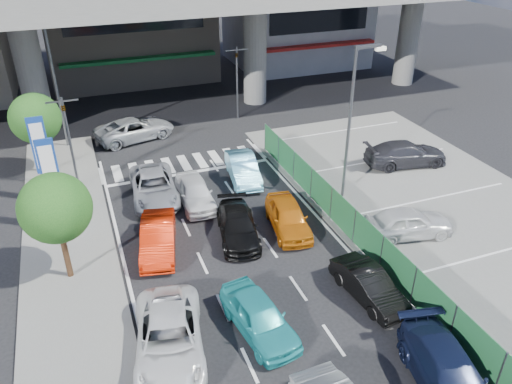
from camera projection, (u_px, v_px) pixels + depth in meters
name	position (u px, v px, depth m)	size (l,w,h in m)	color
ground	(261.00, 298.00, 19.78)	(120.00, 120.00, 0.00)	black
parking_lot	(453.00, 219.00, 24.78)	(12.00, 28.00, 0.06)	#61615F
sidewalk_left	(71.00, 276.00, 20.86)	(4.00, 30.00, 0.12)	#61615F
fence_run	(366.00, 239.00, 21.79)	(0.16, 22.00, 1.80)	#216034
traffic_light_left	(66.00, 121.00, 25.71)	(1.60, 1.24, 5.20)	#595B60
traffic_light_right	(237.00, 65.00, 35.02)	(1.60, 1.24, 5.20)	#595B60
street_lamp_right	(354.00, 112.00, 24.53)	(1.65, 0.22, 8.00)	#595B60
street_lamp_left	(57.00, 74.00, 30.15)	(1.65, 0.22, 8.00)	#595B60
signboard_near	(50.00, 172.00, 22.57)	(0.80, 0.14, 4.70)	#595B60
signboard_far	(40.00, 148.00, 24.89)	(0.80, 0.14, 4.70)	#595B60
tree_near	(55.00, 208.00, 19.22)	(2.80, 2.80, 4.80)	#382314
tree_far	(35.00, 119.00, 27.53)	(2.80, 2.80, 4.80)	#382314
minivan_navy_back	(449.00, 376.00, 15.61)	(1.93, 4.76, 1.38)	#111934
sedan_white_mid_left	(169.00, 337.00, 17.02)	(2.29, 4.97, 1.38)	silver
taxi_teal_mid	(259.00, 317.00, 17.90)	(1.61, 4.00, 1.36)	teal
hatch_black_mid_right	(369.00, 285.00, 19.51)	(1.30, 3.72, 1.23)	black
taxi_orange_left	(158.00, 238.00, 22.22)	(1.46, 4.19, 1.38)	red
sedan_black_mid	(238.00, 226.00, 23.18)	(1.72, 4.24, 1.23)	black
taxi_orange_right	(288.00, 217.00, 23.72)	(1.63, 4.05, 1.38)	#C0630E
wagon_silver_front_left	(154.00, 187.00, 26.31)	(2.29, 4.97, 1.38)	#A8AAB1
sedan_white_front_mid	(195.00, 192.00, 25.80)	(1.62, 4.01, 1.37)	white
kei_truck_front_right	(243.00, 169.00, 28.17)	(1.46, 4.19, 1.38)	#64B8D9
crossing_wagon_silver	(135.00, 129.00, 33.20)	(2.40, 5.20, 1.45)	#B3B6BC
parked_sedan_white	(408.00, 223.00, 23.16)	(1.66, 4.12, 1.41)	silver
parked_sedan_dgrey	(406.00, 154.00, 29.69)	(2.01, 4.95, 1.44)	#2E2E33
traffic_cone	(343.00, 217.00, 24.14)	(0.40, 0.40, 0.78)	#D1440B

